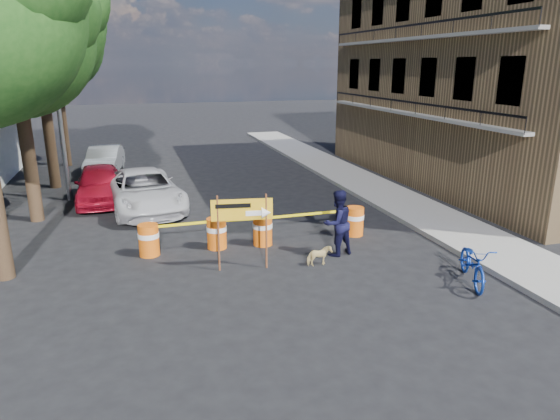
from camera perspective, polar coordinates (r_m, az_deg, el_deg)
ground at (r=12.67m, az=0.94°, el=-7.67°), size 120.00×120.00×0.00m
sidewalk_east at (r=20.26m, az=12.58°, el=1.42°), size 2.40×40.00×0.15m
apartment_building at (r=24.57m, az=23.55°, el=17.03°), size 8.00×16.00×12.00m
tree_mid_a at (r=18.33m, az=-28.16°, el=17.18°), size 5.25×5.00×8.68m
tree_mid_b at (r=23.30m, az=-26.07°, el=18.62°), size 5.67×5.40×9.62m
tree_far at (r=28.23m, az=-24.41°, el=17.12°), size 5.04×4.80×8.84m
streetlamp at (r=20.68m, az=-24.05°, el=12.82°), size 1.25×0.18×8.00m
barrel_far_left at (r=14.36m, az=-14.77°, el=-3.27°), size 0.58×0.58×0.90m
barrel_mid_left at (r=14.55m, az=-7.25°, el=-2.58°), size 0.58×0.58×0.90m
barrel_mid_right at (r=14.70m, az=-2.00°, el=-2.25°), size 0.58×0.58×0.90m
barrel_far_right at (r=15.70m, az=8.51°, el=-1.21°), size 0.58×0.58×0.90m
detour_sign at (r=12.68m, az=-3.37°, el=-0.54°), size 1.55×0.40×2.01m
pedestrian at (r=13.88m, az=6.58°, el=-1.49°), size 1.06×0.93×1.86m
bicycle at (r=12.87m, az=21.40°, el=-3.75°), size 1.03×1.22×1.97m
dog at (r=13.30m, az=4.51°, el=-5.26°), size 0.67×0.34×0.55m
suv_white at (r=18.84m, az=-15.27°, el=2.15°), size 3.06×5.47×1.44m
sedan_red at (r=20.43m, az=-19.92°, el=2.83°), size 1.82×4.30×1.45m
sedan_silver at (r=25.76m, az=-19.40°, el=5.38°), size 1.90×4.18×1.33m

